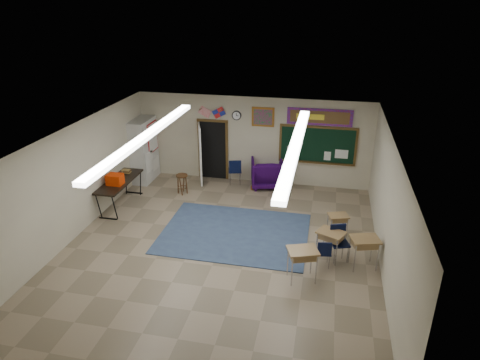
% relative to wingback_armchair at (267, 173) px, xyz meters
% --- Properties ---
extents(floor, '(9.00, 9.00, 0.00)m').
position_rel_wingback_armchair_xyz_m(floor, '(-0.58, -4.15, -0.49)').
color(floor, '#84735B').
rests_on(floor, ground).
extents(back_wall, '(8.00, 0.04, 3.00)m').
position_rel_wingback_armchair_xyz_m(back_wall, '(-0.58, 0.35, 1.01)').
color(back_wall, '#C0B99C').
rests_on(back_wall, floor).
extents(front_wall, '(8.00, 0.04, 3.00)m').
position_rel_wingback_armchair_xyz_m(front_wall, '(-0.58, -8.65, 1.01)').
color(front_wall, '#C0B99C').
rests_on(front_wall, floor).
extents(left_wall, '(0.04, 9.00, 3.00)m').
position_rel_wingback_armchair_xyz_m(left_wall, '(-4.58, -4.15, 1.01)').
color(left_wall, '#C0B99C').
rests_on(left_wall, floor).
extents(right_wall, '(0.04, 9.00, 3.00)m').
position_rel_wingback_armchair_xyz_m(right_wall, '(3.42, -4.15, 1.01)').
color(right_wall, '#C0B99C').
rests_on(right_wall, floor).
extents(ceiling, '(8.00, 9.00, 0.04)m').
position_rel_wingback_armchair_xyz_m(ceiling, '(-0.58, -4.15, 2.51)').
color(ceiling, beige).
rests_on(ceiling, back_wall).
extents(area_rug, '(4.00, 3.00, 0.02)m').
position_rel_wingback_armchair_xyz_m(area_rug, '(-0.38, -3.35, -0.48)').
color(area_rug, '#374E6A').
rests_on(area_rug, floor).
extents(fluorescent_strips, '(3.86, 6.00, 0.10)m').
position_rel_wingback_armchair_xyz_m(fluorescent_strips, '(-0.58, -4.15, 2.45)').
color(fluorescent_strips, white).
rests_on(fluorescent_strips, ceiling).
extents(doorway, '(1.10, 0.89, 2.16)m').
position_rel_wingback_armchair_xyz_m(doorway, '(-2.08, 0.20, 0.57)').
color(doorway, black).
rests_on(doorway, back_wall).
extents(chalkboard, '(2.55, 0.14, 1.30)m').
position_rel_wingback_armchair_xyz_m(chalkboard, '(1.62, 0.31, 0.98)').
color(chalkboard, '#513817').
rests_on(chalkboard, back_wall).
extents(bulletin_board, '(2.10, 0.05, 0.55)m').
position_rel_wingback_armchair_xyz_m(bulletin_board, '(1.62, 0.32, 1.96)').
color(bulletin_board, '#A60E1D').
rests_on(bulletin_board, back_wall).
extents(framed_art_print, '(0.75, 0.05, 0.65)m').
position_rel_wingback_armchair_xyz_m(framed_art_print, '(-0.23, 0.32, 1.86)').
color(framed_art_print, '#975B1D').
rests_on(framed_art_print, back_wall).
extents(wall_clock, '(0.32, 0.05, 0.32)m').
position_rel_wingback_armchair_xyz_m(wall_clock, '(-1.13, 0.32, 1.86)').
color(wall_clock, black).
rests_on(wall_clock, back_wall).
extents(wall_flags, '(1.16, 0.06, 0.70)m').
position_rel_wingback_armchair_xyz_m(wall_flags, '(-1.98, 0.29, 1.99)').
color(wall_flags, red).
rests_on(wall_flags, back_wall).
extents(storage_cabinet, '(0.59, 1.25, 2.20)m').
position_rel_wingback_armchair_xyz_m(storage_cabinet, '(-4.29, -0.30, 0.61)').
color(storage_cabinet, '#BABBB5').
rests_on(storage_cabinet, floor).
extents(wingback_armchair, '(1.25, 1.27, 0.97)m').
position_rel_wingback_armchair_xyz_m(wingback_armchair, '(0.00, 0.00, 0.00)').
color(wingback_armchair, '#200535').
rests_on(wingback_armchair, floor).
extents(student_chair_reading, '(0.56, 0.56, 0.92)m').
position_rel_wingback_armchair_xyz_m(student_chair_reading, '(-1.12, 0.00, -0.03)').
color(student_chair_reading, black).
rests_on(student_chair_reading, floor).
extents(student_chair_desk_a, '(0.42, 0.42, 0.74)m').
position_rel_wingback_armchair_xyz_m(student_chair_desk_a, '(2.05, -4.41, -0.12)').
color(student_chair_desk_a, black).
rests_on(student_chair_desk_a, floor).
extents(student_chair_desk_b, '(0.57, 0.57, 0.89)m').
position_rel_wingback_armchair_xyz_m(student_chair_desk_b, '(2.42, -4.05, -0.04)').
color(student_chair_desk_b, black).
rests_on(student_chair_desk_b, floor).
extents(student_desk_front_left, '(0.78, 0.70, 0.76)m').
position_rel_wingback_armchair_xyz_m(student_desk_front_left, '(2.20, -4.05, -0.06)').
color(student_desk_front_left, olive).
rests_on(student_desk_front_left, floor).
extents(student_desk_front_right, '(0.63, 0.54, 0.63)m').
position_rel_wingback_armchair_xyz_m(student_desk_front_right, '(2.38, -2.89, -0.13)').
color(student_desk_front_right, olive).
rests_on(student_desk_front_right, floor).
extents(student_desk_back_left, '(0.80, 0.70, 0.81)m').
position_rel_wingback_armchair_xyz_m(student_desk_back_left, '(1.59, -5.08, -0.03)').
color(student_desk_back_left, olive).
rests_on(student_desk_back_left, floor).
extents(student_desk_back_right, '(0.78, 0.66, 0.80)m').
position_rel_wingback_armchair_xyz_m(student_desk_back_right, '(2.99, -4.26, -0.04)').
color(student_desk_back_right, olive).
rests_on(student_desk_back_right, floor).
extents(folding_table, '(0.71, 2.07, 1.17)m').
position_rel_wingback_armchair_xyz_m(folding_table, '(-4.21, -2.43, -0.02)').
color(folding_table, black).
rests_on(folding_table, floor).
extents(wooden_stool, '(0.38, 0.38, 0.66)m').
position_rel_wingback_armchair_xyz_m(wooden_stool, '(-2.64, -1.18, -0.14)').
color(wooden_stool, '#4D2F17').
rests_on(wooden_stool, floor).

